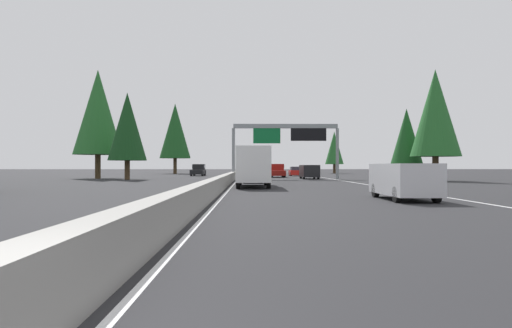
# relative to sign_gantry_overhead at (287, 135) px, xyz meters

# --- Properties ---
(ground_plane) EXTENTS (320.00, 320.00, 0.00)m
(ground_plane) POSITION_rel_sign_gantry_overhead_xyz_m (8.90, 6.03, -5.21)
(ground_plane) COLOR #262628
(median_barrier) EXTENTS (180.00, 0.56, 0.90)m
(median_barrier) POSITION_rel_sign_gantry_overhead_xyz_m (28.90, 6.33, -4.76)
(median_barrier) COLOR gray
(median_barrier) RESTS_ON ground
(shoulder_stripe_right) EXTENTS (160.00, 0.16, 0.01)m
(shoulder_stripe_right) POSITION_rel_sign_gantry_overhead_xyz_m (18.90, -5.49, -5.20)
(shoulder_stripe_right) COLOR silver
(shoulder_stripe_right) RESTS_ON ground
(shoulder_stripe_median) EXTENTS (160.00, 0.16, 0.01)m
(shoulder_stripe_median) POSITION_rel_sign_gantry_overhead_xyz_m (18.90, 5.78, -5.20)
(shoulder_stripe_median) COLOR silver
(shoulder_stripe_median) RESTS_ON ground
(sign_gantry_overhead) EXTENTS (0.50, 12.68, 6.54)m
(sign_gantry_overhead) POSITION_rel_sign_gantry_overhead_xyz_m (0.00, 0.00, 0.00)
(sign_gantry_overhead) COLOR gray
(sign_gantry_overhead) RESTS_ON ground
(minivan_far_right) EXTENTS (5.00, 1.95, 1.69)m
(minivan_far_right) POSITION_rel_sign_gantry_overhead_xyz_m (-32.79, -2.83, -4.25)
(minivan_far_right) COLOR silver
(minivan_far_right) RESTS_ON ground
(box_truck_far_left) EXTENTS (8.50, 2.40, 2.95)m
(box_truck_far_left) POSITION_rel_sign_gantry_overhead_xyz_m (-19.59, 4.14, -3.59)
(box_truck_far_left) COLOR white
(box_truck_far_left) RESTS_ON ground
(pickup_mid_left) EXTENTS (5.60, 2.00, 1.86)m
(pickup_mid_left) POSITION_rel_sign_gantry_overhead_xyz_m (10.20, 0.56, -4.29)
(pickup_mid_left) COLOR maroon
(pickup_mid_left) RESTS_ON ground
(sedan_mid_center) EXTENTS (4.40, 1.80, 1.47)m
(sedan_mid_center) POSITION_rel_sign_gantry_overhead_xyz_m (63.67, 4.06, -4.52)
(sedan_mid_center) COLOR red
(sedan_mid_center) RESTS_ON ground
(bus_near_right) EXTENTS (11.50, 2.55, 3.10)m
(bus_near_right) POSITION_rel_sign_gantry_overhead_xyz_m (21.89, 4.00, -3.49)
(bus_near_right) COLOR #1E4793
(bus_near_right) RESTS_ON ground
(sedan_far_center) EXTENTS (4.40, 1.80, 1.47)m
(sedan_far_center) POSITION_rel_sign_gantry_overhead_xyz_m (18.44, -2.81, -4.52)
(sedan_far_center) COLOR red
(sedan_far_center) RESTS_ON ground
(sedan_distant_a) EXTENTS (4.40, 1.80, 1.47)m
(sedan_distant_a) POSITION_rel_sign_gantry_overhead_xyz_m (-11.23, 4.10, -4.52)
(sedan_distant_a) COLOR black
(sedan_distant_a) RESTS_ON ground
(minivan_near_center) EXTENTS (5.00, 1.95, 1.69)m
(minivan_near_center) POSITION_rel_sign_gantry_overhead_xyz_m (1.75, -2.86, -4.25)
(minivan_near_center) COLOR black
(minivan_near_center) RESTS_ON ground
(oncoming_near) EXTENTS (5.60, 2.00, 1.86)m
(oncoming_near) POSITION_rel_sign_gantry_overhead_xyz_m (19.42, 12.65, -4.29)
(oncoming_near) COLOR black
(oncoming_near) RESTS_ON ground
(conifer_right_near) EXTENTS (5.16, 5.16, 11.73)m
(conifer_right_near) POSITION_rel_sign_gantry_overhead_xyz_m (-6.36, -15.07, 1.92)
(conifer_right_near) COLOR #4C3823
(conifer_right_near) RESTS_ON ground
(conifer_right_mid) EXTENTS (3.58, 3.58, 8.14)m
(conifer_right_mid) POSITION_rel_sign_gantry_overhead_xyz_m (-2.02, -13.52, -0.27)
(conifer_right_mid) COLOR #4C3823
(conifer_right_mid) RESTS_ON ground
(conifer_right_far) EXTENTS (3.90, 3.90, 8.87)m
(conifer_right_far) POSITION_rel_sign_gantry_overhead_xyz_m (42.63, -13.46, 0.18)
(conifer_right_far) COLOR #4C3823
(conifer_right_far) RESTS_ON ground
(conifer_left_near) EXTENTS (4.43, 4.43, 10.07)m
(conifer_left_near) POSITION_rel_sign_gantry_overhead_xyz_m (-1.08, 18.55, 0.91)
(conifer_left_near) COLOR #4C3823
(conifer_left_near) RESTS_ON ground
(conifer_left_mid) EXTENTS (6.01, 6.01, 13.67)m
(conifer_left_mid) POSITION_rel_sign_gantry_overhead_xyz_m (3.49, 23.44, 3.11)
(conifer_left_mid) COLOR #4C3823
(conifer_left_mid) RESTS_ON ground
(conifer_left_far) EXTENTS (6.30, 6.30, 14.33)m
(conifer_left_far) POSITION_rel_sign_gantry_overhead_xyz_m (39.65, 19.69, 3.51)
(conifer_left_far) COLOR #4C3823
(conifer_left_far) RESTS_ON ground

